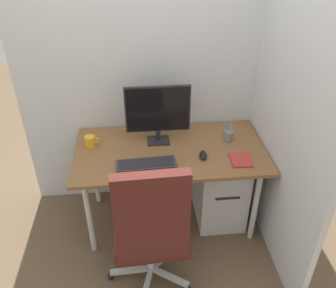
{
  "coord_description": "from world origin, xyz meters",
  "views": [
    {
      "loc": [
        -0.23,
        -2.23,
        2.23
      ],
      "look_at": [
        -0.02,
        -0.08,
        0.81
      ],
      "focal_mm": 38.14,
      "sensor_mm": 36.0,
      "label": 1
    }
  ],
  "objects_px": {
    "monitor": "(158,111)",
    "coffee_mug": "(90,141)",
    "filing_cabinet": "(219,188)",
    "pen_holder": "(228,136)",
    "notebook": "(241,160)",
    "keyboard": "(146,164)",
    "mouse": "(203,155)",
    "office_chair": "(151,228)"
  },
  "relations": [
    {
      "from": "filing_cabinet",
      "to": "keyboard",
      "type": "xyz_separation_m",
      "value": [
        -0.61,
        -0.2,
        0.44
      ]
    },
    {
      "from": "notebook",
      "to": "coffee_mug",
      "type": "distance_m",
      "value": 1.14
    },
    {
      "from": "pen_holder",
      "to": "notebook",
      "type": "xyz_separation_m",
      "value": [
        0.03,
        -0.28,
        -0.04
      ]
    },
    {
      "from": "mouse",
      "to": "coffee_mug",
      "type": "distance_m",
      "value": 0.86
    },
    {
      "from": "office_chair",
      "to": "coffee_mug",
      "type": "distance_m",
      "value": 0.9
    },
    {
      "from": "keyboard",
      "to": "notebook",
      "type": "bearing_deg",
      "value": -0.82
    },
    {
      "from": "coffee_mug",
      "to": "monitor",
      "type": "bearing_deg",
      "value": 3.05
    },
    {
      "from": "filing_cabinet",
      "to": "monitor",
      "type": "height_order",
      "value": "monitor"
    },
    {
      "from": "office_chair",
      "to": "mouse",
      "type": "relative_size",
      "value": 10.54
    },
    {
      "from": "filing_cabinet",
      "to": "pen_holder",
      "type": "height_order",
      "value": "pen_holder"
    },
    {
      "from": "office_chair",
      "to": "keyboard",
      "type": "xyz_separation_m",
      "value": [
        -0.0,
        0.49,
        0.13
      ]
    },
    {
      "from": "office_chair",
      "to": "monitor",
      "type": "bearing_deg",
      "value": 82.38
    },
    {
      "from": "pen_holder",
      "to": "coffee_mug",
      "type": "height_order",
      "value": "pen_holder"
    },
    {
      "from": "monitor",
      "to": "coffee_mug",
      "type": "xyz_separation_m",
      "value": [
        -0.52,
        -0.03,
        -0.22
      ]
    },
    {
      "from": "monitor",
      "to": "keyboard",
      "type": "xyz_separation_m",
      "value": [
        -0.11,
        -0.32,
        -0.25
      ]
    },
    {
      "from": "coffee_mug",
      "to": "pen_holder",
      "type": "bearing_deg",
      "value": -1.13
    },
    {
      "from": "mouse",
      "to": "pen_holder",
      "type": "distance_m",
      "value": 0.32
    },
    {
      "from": "notebook",
      "to": "coffee_mug",
      "type": "xyz_separation_m",
      "value": [
        -1.1,
        0.3,
        0.04
      ]
    },
    {
      "from": "monitor",
      "to": "pen_holder",
      "type": "xyz_separation_m",
      "value": [
        0.55,
        -0.05,
        -0.22
      ]
    },
    {
      "from": "monitor",
      "to": "mouse",
      "type": "relative_size",
      "value": 4.65
    },
    {
      "from": "filing_cabinet",
      "to": "notebook",
      "type": "xyz_separation_m",
      "value": [
        0.08,
        -0.21,
        0.43
      ]
    },
    {
      "from": "office_chair",
      "to": "mouse",
      "type": "distance_m",
      "value": 0.7
    },
    {
      "from": "monitor",
      "to": "notebook",
      "type": "distance_m",
      "value": 0.71
    },
    {
      "from": "monitor",
      "to": "coffee_mug",
      "type": "bearing_deg",
      "value": -176.95
    },
    {
      "from": "keyboard",
      "to": "pen_holder",
      "type": "bearing_deg",
      "value": 22.4
    },
    {
      "from": "monitor",
      "to": "notebook",
      "type": "relative_size",
      "value": 2.83
    },
    {
      "from": "office_chair",
      "to": "pen_holder",
      "type": "relative_size",
      "value": 6.44
    },
    {
      "from": "monitor",
      "to": "coffee_mug",
      "type": "height_order",
      "value": "monitor"
    },
    {
      "from": "notebook",
      "to": "office_chair",
      "type": "bearing_deg",
      "value": -141.86
    },
    {
      "from": "filing_cabinet",
      "to": "coffee_mug",
      "type": "relative_size",
      "value": 5.06
    },
    {
      "from": "pen_holder",
      "to": "coffee_mug",
      "type": "relative_size",
      "value": 1.54
    },
    {
      "from": "mouse",
      "to": "notebook",
      "type": "distance_m",
      "value": 0.28
    },
    {
      "from": "notebook",
      "to": "coffee_mug",
      "type": "relative_size",
      "value": 1.54
    },
    {
      "from": "filing_cabinet",
      "to": "notebook",
      "type": "distance_m",
      "value": 0.49
    },
    {
      "from": "monitor",
      "to": "keyboard",
      "type": "bearing_deg",
      "value": -108.95
    },
    {
      "from": "mouse",
      "to": "keyboard",
      "type": "bearing_deg",
      "value": -163.31
    },
    {
      "from": "filing_cabinet",
      "to": "pen_holder",
      "type": "xyz_separation_m",
      "value": [
        0.05,
        0.07,
        0.47
      ]
    },
    {
      "from": "office_chair",
      "to": "monitor",
      "type": "distance_m",
      "value": 0.9
    },
    {
      "from": "office_chair",
      "to": "monitor",
      "type": "height_order",
      "value": "monitor"
    },
    {
      "from": "mouse",
      "to": "office_chair",
      "type": "bearing_deg",
      "value": -118.59
    },
    {
      "from": "monitor",
      "to": "mouse",
      "type": "xyz_separation_m",
      "value": [
        0.31,
        -0.26,
        -0.24
      ]
    },
    {
      "from": "notebook",
      "to": "keyboard",
      "type": "bearing_deg",
      "value": -177.59
    }
  ]
}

